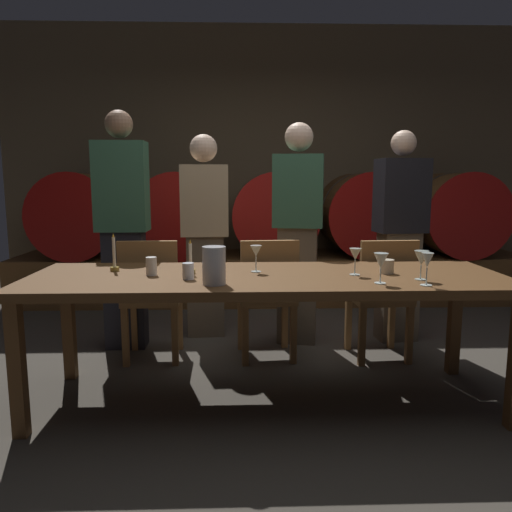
% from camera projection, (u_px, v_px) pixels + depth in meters
% --- Properties ---
extents(ground_plane, '(7.78, 7.78, 0.00)m').
position_uv_depth(ground_plane, '(295.00, 386.00, 3.14)').
color(ground_plane, '#3F3A33').
extents(back_wall, '(5.98, 0.24, 2.97)m').
position_uv_depth(back_wall, '(269.00, 162.00, 5.76)').
color(back_wall, brown).
rests_on(back_wall, ground).
extents(barrel_shelf, '(5.38, 0.90, 0.49)m').
position_uv_depth(barrel_shelf, '(271.00, 276.00, 5.41)').
color(barrel_shelf, brown).
rests_on(barrel_shelf, ground).
extents(wine_barrel_far_left, '(0.88, 0.94, 0.88)m').
position_uv_depth(wine_barrel_far_left, '(83.00, 215.00, 5.24)').
color(wine_barrel_far_left, brown).
rests_on(wine_barrel_far_left, barrel_shelf).
extents(wine_barrel_left, '(0.88, 0.94, 0.88)m').
position_uv_depth(wine_barrel_left, '(181.00, 214.00, 5.28)').
color(wine_barrel_left, brown).
rests_on(wine_barrel_left, barrel_shelf).
extents(wine_barrel_center, '(0.88, 0.94, 0.88)m').
position_uv_depth(wine_barrel_center, '(274.00, 214.00, 5.31)').
color(wine_barrel_center, brown).
rests_on(wine_barrel_center, barrel_shelf).
extents(wine_barrel_right, '(0.88, 0.94, 0.88)m').
position_uv_depth(wine_barrel_right, '(362.00, 214.00, 5.34)').
color(wine_barrel_right, '#513319').
rests_on(wine_barrel_right, barrel_shelf).
extents(wine_barrel_far_right, '(0.88, 0.94, 0.88)m').
position_uv_depth(wine_barrel_far_right, '(452.00, 214.00, 5.37)').
color(wine_barrel_far_right, brown).
rests_on(wine_barrel_far_right, barrel_shelf).
extents(dining_table, '(2.69, 0.87, 0.75)m').
position_uv_depth(dining_table, '(267.00, 286.00, 2.83)').
color(dining_table, brown).
rests_on(dining_table, ground).
extents(chair_left, '(0.41, 0.41, 0.88)m').
position_uv_depth(chair_left, '(151.00, 294.00, 3.50)').
color(chair_left, olive).
rests_on(chair_left, ground).
extents(chair_center, '(0.43, 0.43, 0.88)m').
position_uv_depth(chair_center, '(268.00, 293.00, 3.53)').
color(chair_center, olive).
rests_on(chair_center, ground).
extents(chair_right, '(0.43, 0.43, 0.88)m').
position_uv_depth(chair_right, '(382.00, 294.00, 3.52)').
color(chair_right, olive).
rests_on(chair_right, ground).
extents(guest_far_left, '(0.38, 0.24, 1.79)m').
position_uv_depth(guest_far_left, '(123.00, 229.00, 3.75)').
color(guest_far_left, black).
rests_on(guest_far_left, ground).
extents(guest_center_left, '(0.39, 0.26, 1.64)m').
position_uv_depth(guest_center_left, '(205.00, 234.00, 4.06)').
color(guest_center_left, brown).
rests_on(guest_center_left, ground).
extents(guest_center_right, '(0.42, 0.31, 1.71)m').
position_uv_depth(guest_center_right, '(298.00, 232.00, 3.88)').
color(guest_center_right, brown).
rests_on(guest_center_right, ground).
extents(guest_far_right, '(0.41, 0.28, 1.66)m').
position_uv_depth(guest_far_right, '(400.00, 235.00, 3.94)').
color(guest_far_right, brown).
rests_on(guest_far_right, ground).
extents(candle_left, '(0.05, 0.05, 0.23)m').
position_uv_depth(candle_left, '(114.00, 260.00, 2.92)').
color(candle_left, olive).
rests_on(candle_left, dining_table).
extents(candle_right, '(0.05, 0.05, 0.20)m').
position_uv_depth(candle_right, '(191.00, 264.00, 2.85)').
color(candle_right, olive).
rests_on(candle_right, dining_table).
extents(pitcher, '(0.12, 0.12, 0.20)m').
position_uv_depth(pitcher, '(214.00, 266.00, 2.55)').
color(pitcher, silver).
rests_on(pitcher, dining_table).
extents(wine_glass_far_left, '(0.07, 0.07, 0.16)m').
position_uv_depth(wine_glass_far_left, '(256.00, 252.00, 2.89)').
color(wine_glass_far_left, silver).
rests_on(wine_glass_far_left, dining_table).
extents(wine_glass_left, '(0.07, 0.07, 0.15)m').
position_uv_depth(wine_glass_left, '(355.00, 255.00, 2.80)').
color(wine_glass_left, silver).
rests_on(wine_glass_left, dining_table).
extents(wine_glass_center, '(0.08, 0.08, 0.16)m').
position_uv_depth(wine_glass_center, '(381.00, 262.00, 2.57)').
color(wine_glass_center, silver).
rests_on(wine_glass_center, dining_table).
extents(wine_glass_right, '(0.06, 0.06, 0.17)m').
position_uv_depth(wine_glass_right, '(427.00, 262.00, 2.52)').
color(wine_glass_right, silver).
rests_on(wine_glass_right, dining_table).
extents(wine_glass_far_right, '(0.08, 0.08, 0.16)m').
position_uv_depth(wine_glass_far_right, '(421.00, 259.00, 2.66)').
color(wine_glass_far_right, silver).
rests_on(wine_glass_far_right, dining_table).
extents(cup_left, '(0.06, 0.06, 0.10)m').
position_uv_depth(cup_left, '(151.00, 266.00, 2.80)').
color(cup_left, white).
rests_on(cup_left, dining_table).
extents(cup_center, '(0.06, 0.06, 0.09)m').
position_uv_depth(cup_center, '(188.00, 271.00, 2.69)').
color(cup_center, silver).
rests_on(cup_center, dining_table).
extents(cup_right, '(0.08, 0.08, 0.08)m').
position_uv_depth(cup_right, '(387.00, 266.00, 2.86)').
color(cup_right, beige).
rests_on(cup_right, dining_table).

